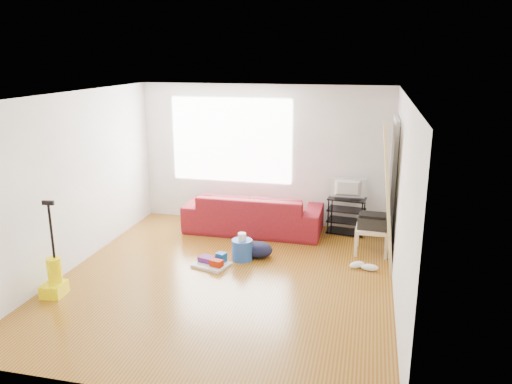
% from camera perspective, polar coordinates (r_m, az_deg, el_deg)
% --- Properties ---
extents(room, '(4.51, 5.01, 2.51)m').
position_cam_1_polar(room, '(6.70, -2.73, 0.39)').
color(room, '#6A380B').
rests_on(room, ground).
extents(sofa, '(2.35, 0.92, 0.69)m').
position_cam_1_polar(sofa, '(8.77, -0.28, -4.49)').
color(sofa, '#5F0C19').
rests_on(sofa, ground).
extents(tv_stand, '(0.67, 0.44, 0.63)m').
position_cam_1_polar(tv_stand, '(8.72, 10.28, -2.63)').
color(tv_stand, black).
rests_on(tv_stand, ground).
extents(tv, '(0.58, 0.08, 0.34)m').
position_cam_1_polar(tv, '(8.58, 10.43, 0.39)').
color(tv, black).
rests_on(tv, tv_stand).
extents(side_table, '(0.51, 0.51, 0.41)m').
position_cam_1_polar(side_table, '(7.95, 13.11, -4.45)').
color(side_table, tan).
rests_on(side_table, ground).
extents(printer, '(0.46, 0.36, 0.23)m').
position_cam_1_polar(printer, '(7.89, 13.19, -3.26)').
color(printer, black).
rests_on(printer, side_table).
extents(bucket, '(0.34, 0.34, 0.31)m').
position_cam_1_polar(bucket, '(7.61, -1.59, -7.70)').
color(bucket, '#214B9B').
rests_on(bucket, ground).
extents(toilet_paper, '(0.12, 0.12, 0.11)m').
position_cam_1_polar(toilet_paper, '(7.52, -1.60, -6.24)').
color(toilet_paper, silver).
rests_on(toilet_paper, bucket).
extents(cleaning_tray, '(0.58, 0.51, 0.17)m').
position_cam_1_polar(cleaning_tray, '(7.40, -4.95, -8.00)').
color(cleaning_tray, silver).
rests_on(cleaning_tray, ground).
extents(backpack, '(0.46, 0.38, 0.24)m').
position_cam_1_polar(backpack, '(7.70, 0.27, -7.42)').
color(backpack, black).
rests_on(backpack, ground).
extents(sneakers, '(0.44, 0.23, 0.10)m').
position_cam_1_polar(sneakers, '(7.42, 12.16, -8.28)').
color(sneakers, white).
rests_on(sneakers, ground).
extents(vacuum, '(0.29, 0.32, 1.25)m').
position_cam_1_polar(vacuum, '(6.97, -22.07, -9.10)').
color(vacuum, '#F5E000').
rests_on(vacuum, ground).
extents(door_panel, '(0.26, 0.83, 2.07)m').
position_cam_1_polar(door_panel, '(7.70, 14.28, -7.94)').
color(door_panel, tan).
rests_on(door_panel, ground).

